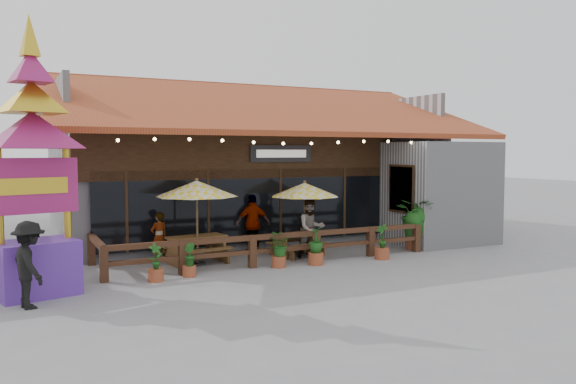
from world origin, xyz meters
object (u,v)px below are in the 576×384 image
picnic_table_right (297,241)px  tropical_plant (415,215)px  picnic_table_left (197,245)px  pedestrian (29,265)px  umbrella_right (305,190)px  umbrella_left (197,189)px  thai_sign_tower (32,138)px

picnic_table_right → tropical_plant: tropical_plant is taller
picnic_table_left → tropical_plant: tropical_plant is taller
picnic_table_left → pedestrian: pedestrian is taller
umbrella_right → picnic_table_right: size_ratio=1.40×
umbrella_right → pedestrian: (-7.97, -2.81, -1.15)m
umbrella_left → umbrella_right: 3.48m
thai_sign_tower → pedestrian: bearing=-99.3°
picnic_table_right → pedestrian: (-7.70, -2.80, 0.43)m
tropical_plant → umbrella_right: bearing=169.8°
picnic_table_right → picnic_table_left: bearing=175.1°
picnic_table_left → pedestrian: bearing=-145.9°
picnic_table_right → umbrella_left: bearing=179.0°
umbrella_right → tropical_plant: umbrella_right is taller
tropical_plant → umbrella_left: bearing=174.3°
umbrella_right → thai_sign_tower: bearing=-167.6°
umbrella_left → pedestrian: 5.47m
picnic_table_left → tropical_plant: size_ratio=0.92×
umbrella_left → picnic_table_left: (0.05, 0.21, -1.65)m
umbrella_left → tropical_plant: bearing=-5.7°
umbrella_right → pedestrian: umbrella_right is taller
umbrella_left → umbrella_right: (3.48, -0.04, -0.13)m
picnic_table_left → picnic_table_right: size_ratio=1.10×
umbrella_right → picnic_table_left: 3.76m
pedestrian → umbrella_right: bearing=-85.7°
umbrella_left → umbrella_right: size_ratio=1.28×
tropical_plant → pedestrian: size_ratio=1.12×
umbrella_left → picnic_table_left: 1.66m
umbrella_right → thai_sign_tower: 8.12m
umbrella_right → umbrella_left: bearing=179.3°
umbrella_right → tropical_plant: size_ratio=1.17×
thai_sign_tower → umbrella_right: bearing=12.4°
thai_sign_tower → tropical_plant: thai_sign_tower is taller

